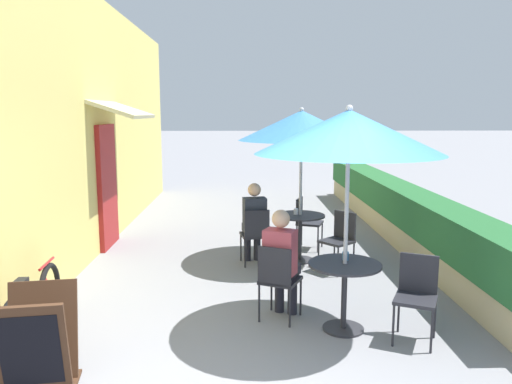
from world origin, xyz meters
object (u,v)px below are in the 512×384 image
at_px(seated_patron_near_right, 282,259).
at_px(cafe_chair_mid_left, 255,232).
at_px(patio_umbrella_mid, 301,126).
at_px(menu_board, 38,342).
at_px(patio_table_near, 344,282).
at_px(cafe_chair_near_right, 278,276).
at_px(patio_table_mid, 300,228).
at_px(coffee_cup_mid, 296,212).
at_px(cafe_chair_near_left, 417,291).
at_px(cafe_chair_mid_back, 305,219).
at_px(bicycle_leaning, 33,309).
at_px(seated_patron_mid_left, 254,219).
at_px(patio_umbrella_near, 349,132).
at_px(cafe_chair_mid_right, 340,236).
at_px(coffee_cup_near, 345,256).

xyz_separation_m(seated_patron_near_right, cafe_chair_mid_left, (-0.24, 1.98, -0.17)).
xyz_separation_m(patio_umbrella_mid, menu_board, (-2.59, -3.61, -1.68)).
bearing_deg(patio_table_near, cafe_chair_near_right, 160.55).
xyz_separation_m(patio_table_mid, coffee_cup_mid, (-0.06, 0.03, 0.25)).
distance_m(patio_table_near, cafe_chair_near_right, 0.73).
distance_m(cafe_chair_near_left, cafe_chair_mid_back, 3.54).
bearing_deg(cafe_chair_mid_left, bicycle_leaning, -143.31).
bearing_deg(seated_patron_near_right, cafe_chair_mid_back, 103.18).
xyz_separation_m(patio_umbrella_mid, cafe_chair_mid_left, (-0.70, -0.20, -1.59)).
bearing_deg(seated_patron_mid_left, cafe_chair_mid_left, -90.00).
relative_size(cafe_chair_near_right, coffee_cup_mid, 9.67).
relative_size(patio_umbrella_mid, cafe_chair_mid_left, 2.73).
distance_m(patio_umbrella_mid, menu_board, 4.75).
bearing_deg(seated_patron_mid_left, patio_umbrella_near, -79.86).
bearing_deg(patio_table_near, cafe_chair_mid_left, 110.82).
distance_m(cafe_chair_near_right, cafe_chair_mid_right, 2.05).
bearing_deg(coffee_cup_mid, patio_table_near, -84.50).
bearing_deg(patio_table_mid, patio_table_near, -85.86).
distance_m(patio_table_near, patio_umbrella_near, 1.57).
bearing_deg(menu_board, patio_umbrella_mid, 45.99).
height_order(patio_umbrella_mid, cafe_chair_mid_right, patio_umbrella_mid).
xyz_separation_m(seated_patron_mid_left, coffee_cup_mid, (0.66, 0.12, 0.09)).
xyz_separation_m(cafe_chair_near_left, cafe_chair_mid_right, (-0.34, 2.26, 0.00)).
bearing_deg(cafe_chair_mid_right, patio_table_near, 130.12).
distance_m(seated_patron_mid_left, cafe_chair_mid_back, 1.21).
bearing_deg(patio_table_mid, seated_patron_near_right, -101.82).
xyz_separation_m(patio_table_mid, cafe_chair_mid_right, (0.53, -0.50, -0.01)).
relative_size(seated_patron_near_right, cafe_chair_mid_back, 1.44).
relative_size(patio_table_near, patio_umbrella_mid, 0.32).
bearing_deg(bicycle_leaning, coffee_cup_mid, 39.05).
xyz_separation_m(seated_patron_near_right, coffee_cup_near, (0.67, -0.22, 0.09)).
relative_size(patio_umbrella_near, coffee_cup_mid, 26.40).
relative_size(cafe_chair_near_left, cafe_chair_near_right, 1.00).
height_order(seated_patron_mid_left, cafe_chair_mid_right, seated_patron_mid_left).
height_order(coffee_cup_near, patio_umbrella_mid, patio_umbrella_mid).
height_order(patio_table_near, cafe_chair_near_right, cafe_chair_near_right).
bearing_deg(seated_patron_near_right, cafe_chair_mid_left, 122.49).
bearing_deg(seated_patron_mid_left, cafe_chair_near_right, -94.61).
xyz_separation_m(patio_table_mid, patio_umbrella_mid, (0.00, 0.00, 1.57)).
height_order(seated_patron_near_right, cafe_chair_mid_left, seated_patron_near_right).
bearing_deg(cafe_chair_mid_left, coffee_cup_near, -77.72).
relative_size(patio_umbrella_near, menu_board, 2.78).
relative_size(seated_patron_mid_left, coffee_cup_mid, 13.89).
xyz_separation_m(patio_table_near, seated_patron_mid_left, (-0.90, 2.43, 0.16)).
xyz_separation_m(patio_table_near, seated_patron_near_right, (-0.64, 0.34, 0.16)).
distance_m(patio_table_mid, patio_umbrella_mid, 1.57).
distance_m(patio_table_near, cafe_chair_near_left, 0.73).
bearing_deg(menu_board, patio_table_near, 13.07).
height_order(seated_patron_mid_left, cafe_chair_mid_back, seated_patron_mid_left).
bearing_deg(patio_umbrella_mid, patio_table_near, -85.86).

